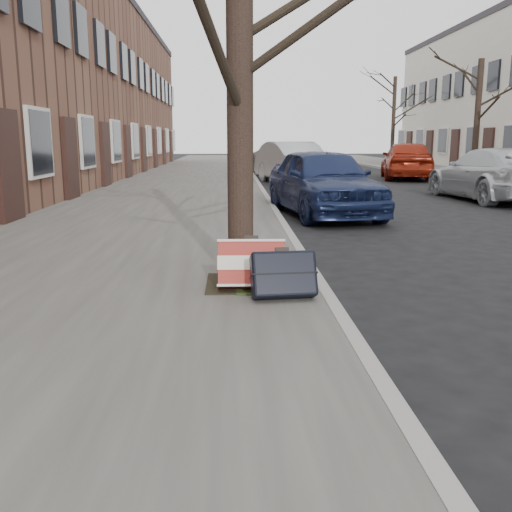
{
  "coord_description": "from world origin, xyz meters",
  "views": [
    {
      "loc": [
        -2.16,
        -4.46,
        1.57
      ],
      "look_at": [
        -1.94,
        0.8,
        0.49
      ],
      "focal_mm": 40.0,
      "sensor_mm": 36.0,
      "label": 1
    }
  ],
  "objects_px": {
    "suitcase_red": "(251,265)",
    "car_near_front": "(323,181)",
    "suitcase_navy": "(283,274)",
    "car_near_mid": "(294,163)",
    "street_tree": "(240,35)"
  },
  "relations": [
    {
      "from": "street_tree",
      "to": "car_near_mid",
      "type": "distance_m",
      "value": 14.94
    },
    {
      "from": "street_tree",
      "to": "car_near_front",
      "type": "xyz_separation_m",
      "value": [
        1.81,
        5.9,
        -1.87
      ]
    },
    {
      "from": "suitcase_navy",
      "to": "car_near_mid",
      "type": "distance_m",
      "value": 15.64
    },
    {
      "from": "car_near_mid",
      "to": "street_tree",
      "type": "bearing_deg",
      "value": -114.72
    },
    {
      "from": "suitcase_red",
      "to": "car_near_mid",
      "type": "height_order",
      "value": "car_near_mid"
    },
    {
      "from": "suitcase_red",
      "to": "car_near_front",
      "type": "bearing_deg",
      "value": 76.4
    },
    {
      "from": "suitcase_red",
      "to": "suitcase_navy",
      "type": "distance_m",
      "value": 0.45
    },
    {
      "from": "car_near_mid",
      "to": "suitcase_navy",
      "type": "bearing_deg",
      "value": -112.88
    },
    {
      "from": "car_near_mid",
      "to": "suitcase_red",
      "type": "bearing_deg",
      "value": -114.08
    },
    {
      "from": "suitcase_red",
      "to": "car_near_mid",
      "type": "relative_size",
      "value": 0.14
    },
    {
      "from": "suitcase_navy",
      "to": "car_near_front",
      "type": "distance_m",
      "value": 6.92
    },
    {
      "from": "street_tree",
      "to": "car_near_front",
      "type": "bearing_deg",
      "value": 72.94
    },
    {
      "from": "street_tree",
      "to": "car_near_mid",
      "type": "bearing_deg",
      "value": 81.61
    },
    {
      "from": "suitcase_navy",
      "to": "car_near_mid",
      "type": "bearing_deg",
      "value": 77.3
    },
    {
      "from": "suitcase_navy",
      "to": "car_near_mid",
      "type": "xyz_separation_m",
      "value": [
        1.78,
        15.53,
        0.39
      ]
    }
  ]
}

